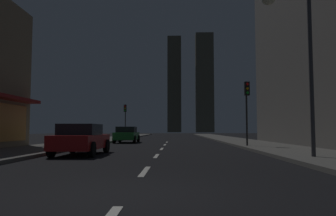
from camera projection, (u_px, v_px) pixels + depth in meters
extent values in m
cube|color=black|center=(169.00, 140.00, 37.64)|extent=(78.00, 136.00, 0.10)
cube|color=#605E59|center=(227.00, 139.00, 37.46)|extent=(4.00, 76.00, 0.15)
cube|color=#605E59|center=(111.00, 139.00, 37.83)|extent=(4.00, 76.00, 0.15)
cube|color=silver|center=(145.00, 171.00, 8.92)|extent=(0.16, 2.20, 0.01)
cube|color=silver|center=(156.00, 156.00, 14.10)|extent=(0.16, 2.20, 0.01)
cube|color=silver|center=(162.00, 149.00, 19.29)|extent=(0.16, 2.20, 0.01)
cube|color=silver|center=(165.00, 145.00, 24.48)|extent=(0.16, 2.20, 0.01)
cube|color=silver|center=(167.00, 142.00, 29.66)|extent=(0.16, 2.20, 0.01)
cube|color=#454234|center=(174.00, 84.00, 143.27)|extent=(6.17, 5.40, 43.61)
cube|color=#4B4738|center=(205.00, 83.00, 136.04)|extent=(7.62, 5.25, 42.93)
cube|color=#B21919|center=(81.00, 142.00, 14.88)|extent=(1.80, 4.20, 0.65)
cube|color=black|center=(80.00, 130.00, 14.72)|extent=(1.64, 2.00, 0.55)
cylinder|color=black|center=(73.00, 146.00, 16.28)|extent=(0.22, 0.68, 0.68)
cylinder|color=black|center=(106.00, 146.00, 16.24)|extent=(0.22, 0.68, 0.68)
cylinder|color=black|center=(51.00, 149.00, 13.49)|extent=(0.22, 0.68, 0.68)
cylinder|color=black|center=(92.00, 149.00, 13.44)|extent=(0.22, 0.68, 0.68)
sphere|color=white|center=(83.00, 139.00, 16.94)|extent=(0.18, 0.18, 0.18)
sphere|color=white|center=(103.00, 139.00, 16.92)|extent=(0.18, 0.18, 0.18)
cube|color=#1E722D|center=(127.00, 136.00, 28.54)|extent=(1.80, 4.20, 0.65)
cube|color=black|center=(127.00, 130.00, 28.37)|extent=(1.64, 2.00, 0.55)
cylinder|color=black|center=(120.00, 139.00, 29.94)|extent=(0.22, 0.68, 0.68)
cylinder|color=black|center=(138.00, 139.00, 29.89)|extent=(0.22, 0.68, 0.68)
cylinder|color=black|center=(114.00, 139.00, 27.14)|extent=(0.22, 0.68, 0.68)
cylinder|color=black|center=(134.00, 139.00, 27.10)|extent=(0.22, 0.68, 0.68)
sphere|color=white|center=(125.00, 135.00, 30.60)|extent=(0.18, 0.18, 0.18)
sphere|color=white|center=(136.00, 135.00, 30.57)|extent=(0.18, 0.18, 0.18)
cylinder|color=gold|center=(80.00, 140.00, 22.16)|extent=(0.22, 0.22, 0.55)
sphere|color=gold|center=(80.00, 137.00, 22.18)|extent=(0.21, 0.21, 0.21)
cylinder|color=gold|center=(80.00, 144.00, 22.14)|extent=(0.30, 0.30, 0.06)
cylinder|color=gold|center=(78.00, 140.00, 22.16)|extent=(0.10, 0.10, 0.10)
cylinder|color=gold|center=(82.00, 140.00, 22.15)|extent=(0.10, 0.10, 0.10)
cylinder|color=#2D2D2D|center=(247.00, 113.00, 20.55)|extent=(0.12, 0.12, 4.20)
cube|color=black|center=(247.00, 89.00, 20.46)|extent=(0.32, 0.24, 0.90)
sphere|color=red|center=(247.00, 84.00, 20.35)|extent=(0.18, 0.18, 0.18)
sphere|color=#F2B20C|center=(247.00, 88.00, 20.33)|extent=(0.18, 0.18, 0.18)
sphere|color=#19D833|center=(247.00, 93.00, 20.31)|extent=(0.18, 0.18, 0.18)
cylinder|color=#2D2D2D|center=(125.00, 121.00, 39.41)|extent=(0.12, 0.12, 4.20)
cube|color=black|center=(125.00, 108.00, 39.32)|extent=(0.32, 0.24, 0.90)
sphere|color=red|center=(125.00, 106.00, 39.21)|extent=(0.18, 0.18, 0.18)
sphere|color=#F2B20C|center=(125.00, 108.00, 39.19)|extent=(0.18, 0.18, 0.18)
sphere|color=#19D833|center=(125.00, 110.00, 39.17)|extent=(0.18, 0.18, 0.18)
cylinder|color=#38383D|center=(311.00, 73.00, 12.35)|extent=(0.16, 0.16, 6.50)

